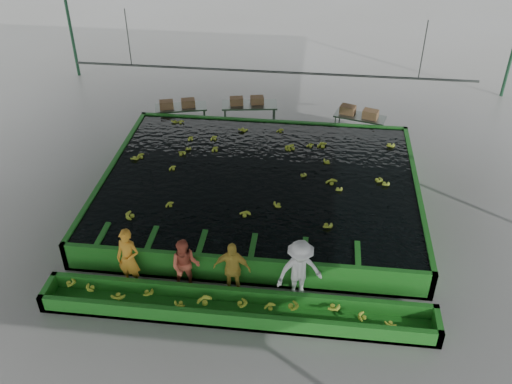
# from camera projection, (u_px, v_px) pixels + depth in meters

# --- Properties ---
(ground) EXTENTS (80.00, 80.00, 0.00)m
(ground) POSITION_uv_depth(u_px,v_px,m) (254.00, 228.00, 17.39)
(ground) COLOR gray
(ground) RESTS_ON ground
(shed_roof) EXTENTS (20.00, 22.00, 0.04)m
(shed_roof) POSITION_uv_depth(u_px,v_px,m) (254.00, 74.00, 14.55)
(shed_roof) COLOR gray
(shed_roof) RESTS_ON shed_posts
(shed_posts) EXTENTS (20.00, 22.00, 5.00)m
(shed_posts) POSITION_uv_depth(u_px,v_px,m) (254.00, 158.00, 15.97)
(shed_posts) COLOR #235435
(shed_posts) RESTS_ON ground
(flotation_tank) EXTENTS (10.00, 8.00, 0.90)m
(flotation_tank) POSITION_uv_depth(u_px,v_px,m) (260.00, 189.00, 18.36)
(flotation_tank) COLOR #1E701E
(flotation_tank) RESTS_ON ground
(tank_water) EXTENTS (9.70, 7.70, 0.00)m
(tank_water) POSITION_uv_depth(u_px,v_px,m) (260.00, 178.00, 18.13)
(tank_water) COLOR black
(tank_water) RESTS_ON flotation_tank
(sorting_trough) EXTENTS (10.00, 1.00, 0.50)m
(sorting_trough) POSITION_uv_depth(u_px,v_px,m) (237.00, 308.00, 14.30)
(sorting_trough) COLOR #1E701E
(sorting_trough) RESTS_ON ground
(cableway_rail) EXTENTS (0.08, 0.08, 14.00)m
(cableway_rail) POSITION_uv_depth(u_px,v_px,m) (271.00, 72.00, 19.78)
(cableway_rail) COLOR #59605B
(cableway_rail) RESTS_ON shed_roof
(rail_hanger_left) EXTENTS (0.04, 0.04, 2.00)m
(rail_hanger_left) POSITION_uv_depth(u_px,v_px,m) (128.00, 38.00, 19.70)
(rail_hanger_left) COLOR #59605B
(rail_hanger_left) RESTS_ON shed_roof
(rail_hanger_right) EXTENTS (0.04, 0.04, 2.00)m
(rail_hanger_right) POSITION_uv_depth(u_px,v_px,m) (423.00, 50.00, 18.72)
(rail_hanger_right) COLOR #59605B
(rail_hanger_right) RESTS_ON shed_roof
(worker_a) EXTENTS (0.73, 0.55, 1.79)m
(worker_a) POSITION_uv_depth(u_px,v_px,m) (129.00, 259.00, 14.88)
(worker_a) COLOR orange
(worker_a) RESTS_ON ground
(worker_b) EXTENTS (0.84, 0.69, 1.60)m
(worker_b) POSITION_uv_depth(u_px,v_px,m) (185.00, 266.00, 14.79)
(worker_b) COLOR #C8583E
(worker_b) RESTS_ON ground
(worker_c) EXTENTS (0.98, 0.43, 1.66)m
(worker_c) POSITION_uv_depth(u_px,v_px,m) (232.00, 269.00, 14.65)
(worker_c) COLOR gold
(worker_c) RESTS_ON ground
(worker_d) EXTENTS (1.38, 1.10, 1.87)m
(worker_d) POSITION_uv_depth(u_px,v_px,m) (300.00, 271.00, 14.42)
(worker_d) COLOR white
(worker_d) RESTS_ON ground
(packing_table_left) EXTENTS (2.14, 1.29, 0.91)m
(packing_table_left) POSITION_uv_depth(u_px,v_px,m) (182.00, 117.00, 22.50)
(packing_table_left) COLOR #59605B
(packing_table_left) RESTS_ON ground
(packing_table_mid) EXTENTS (2.25, 1.17, 0.98)m
(packing_table_mid) POSITION_uv_depth(u_px,v_px,m) (249.00, 115.00, 22.55)
(packing_table_mid) COLOR #59605B
(packing_table_mid) RESTS_ON ground
(packing_table_right) EXTENTS (2.04, 1.25, 0.87)m
(packing_table_right) POSITION_uv_depth(u_px,v_px,m) (359.00, 126.00, 21.92)
(packing_table_right) COLOR #59605B
(packing_table_right) RESTS_ON ground
(box_stack_left) EXTENTS (1.42, 0.76, 0.29)m
(box_stack_left) POSITION_uv_depth(u_px,v_px,m) (178.00, 107.00, 22.20)
(box_stack_left) COLOR brown
(box_stack_left) RESTS_ON packing_table_left
(box_stack_mid) EXTENTS (1.36, 0.65, 0.28)m
(box_stack_mid) POSITION_uv_depth(u_px,v_px,m) (247.00, 104.00, 22.29)
(box_stack_mid) COLOR brown
(box_stack_mid) RESTS_ON packing_table_mid
(box_stack_right) EXTENTS (1.50, 0.85, 0.31)m
(box_stack_right) POSITION_uv_depth(u_px,v_px,m) (359.00, 116.00, 21.70)
(box_stack_right) COLOR brown
(box_stack_right) RESTS_ON packing_table_right
(floating_bananas) EXTENTS (8.17, 5.57, 0.11)m
(floating_bananas) POSITION_uv_depth(u_px,v_px,m) (262.00, 165.00, 18.79)
(floating_bananas) COLOR #A0B62B
(floating_bananas) RESTS_ON tank_water
(trough_bananas) EXTENTS (8.84, 0.59, 0.12)m
(trough_bananas) POSITION_uv_depth(u_px,v_px,m) (236.00, 304.00, 14.22)
(trough_bananas) COLOR #A0B62B
(trough_bananas) RESTS_ON sorting_trough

